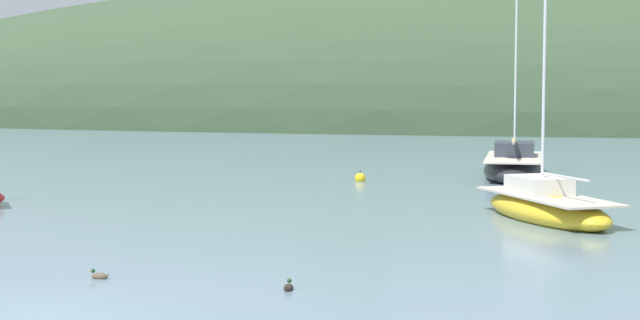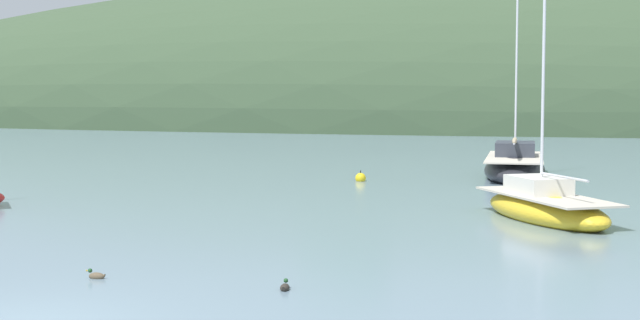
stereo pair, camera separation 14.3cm
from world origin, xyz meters
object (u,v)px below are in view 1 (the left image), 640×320
object	(u,v)px
sailboat_cream_ketch	(546,207)
mooring_buoy_inner	(360,178)
sailboat_grey_yawl	(514,167)
duck_lone_left	(288,287)
duck_lone_right	(99,276)

from	to	relation	value
sailboat_cream_ketch	mooring_buoy_inner	bearing A→B (deg)	128.01
sailboat_grey_yawl	duck_lone_left	world-z (taller)	sailboat_grey_yawl
mooring_buoy_inner	duck_lone_right	bearing A→B (deg)	-93.17
sailboat_grey_yawl	duck_lone_right	xyz separation A→B (m)	(-7.19, -23.87, -0.40)
sailboat_cream_ketch	duck_lone_right	size ratio (longest dim) A/B	19.01
sailboat_cream_ketch	mooring_buoy_inner	world-z (taller)	sailboat_cream_ketch
sailboat_grey_yawl	duck_lone_right	world-z (taller)	sailboat_grey_yawl
duck_lone_left	sailboat_cream_ketch	bearing A→B (deg)	67.26
sailboat_grey_yawl	sailboat_cream_ketch	distance (m)	12.93
sailboat_grey_yawl	duck_lone_left	distance (m)	24.18
mooring_buoy_inner	duck_lone_right	distance (m)	20.73
duck_lone_right	duck_lone_left	bearing A→B (deg)	-1.48
duck_lone_right	sailboat_cream_ketch	bearing A→B (deg)	51.69
sailboat_grey_yawl	sailboat_cream_ketch	size ratio (longest dim) A/B	1.37
mooring_buoy_inner	duck_lone_left	xyz separation A→B (m)	(2.90, -20.80, -0.07)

